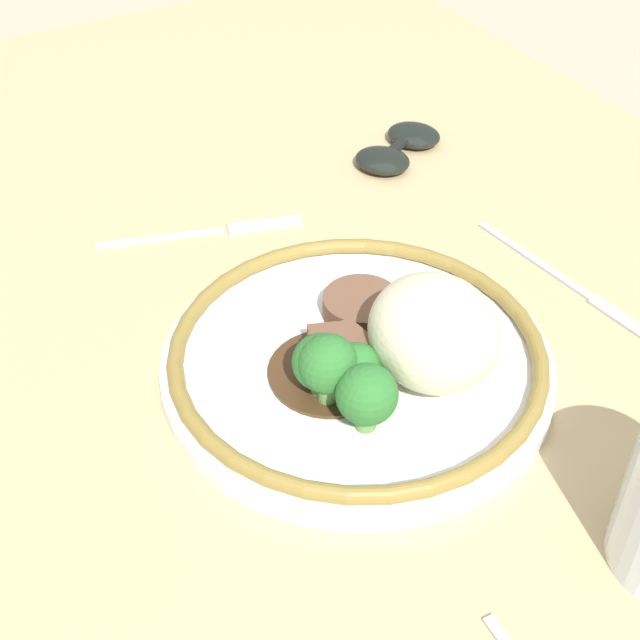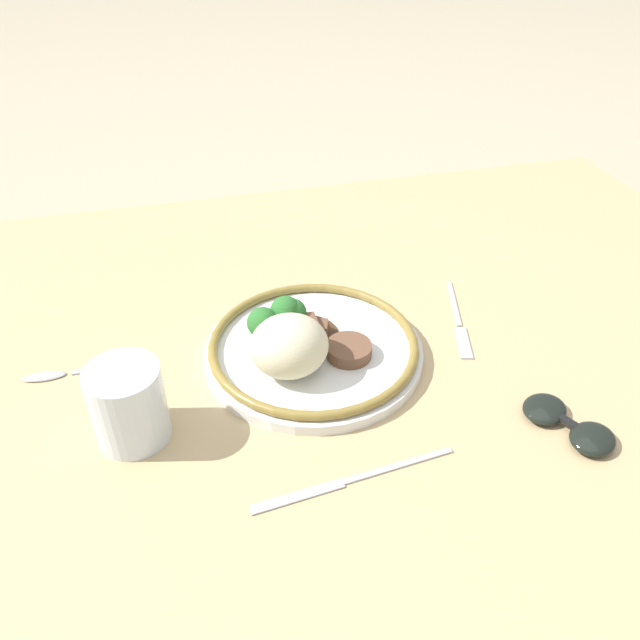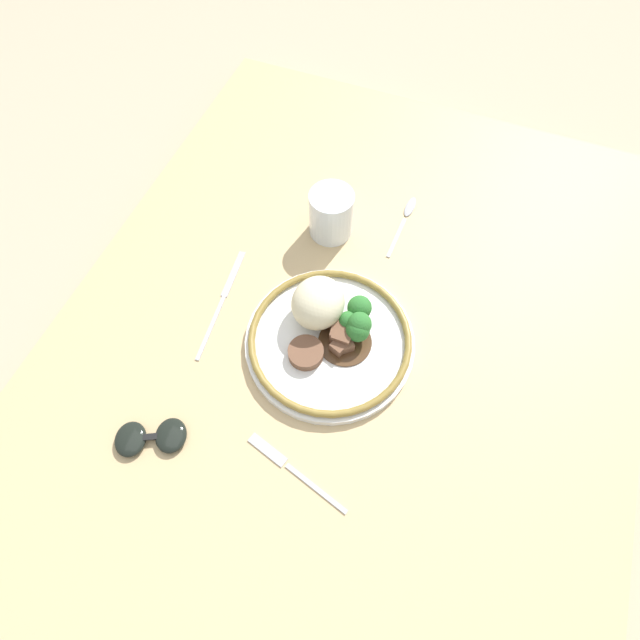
% 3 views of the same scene
% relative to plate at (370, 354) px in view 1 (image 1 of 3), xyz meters
% --- Properties ---
extents(ground_plane, '(8.00, 8.00, 0.00)m').
position_rel_plate_xyz_m(ground_plane, '(-0.05, -0.02, -0.07)').
color(ground_plane, tan).
extents(dining_table, '(1.38, 0.97, 0.04)m').
position_rel_plate_xyz_m(dining_table, '(-0.05, -0.02, -0.05)').
color(dining_table, tan).
rests_on(dining_table, ground).
extents(plate, '(0.28, 0.28, 0.09)m').
position_rel_plate_xyz_m(plate, '(0.00, 0.00, 0.00)').
color(plate, white).
rests_on(plate, dining_table).
extents(fork, '(0.06, 0.18, 0.00)m').
position_rel_plate_xyz_m(fork, '(-0.22, -0.02, -0.02)').
color(fork, '#ADADB2').
rests_on(fork, dining_table).
extents(knife, '(0.23, 0.03, 0.00)m').
position_rel_plate_xyz_m(knife, '(0.00, 0.20, -0.02)').
color(knife, '#ADADB2').
rests_on(knife, dining_table).
extents(sunglasses, '(0.10, 0.12, 0.02)m').
position_rel_plate_xyz_m(sunglasses, '(-0.26, 0.19, -0.02)').
color(sunglasses, black).
rests_on(sunglasses, dining_table).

